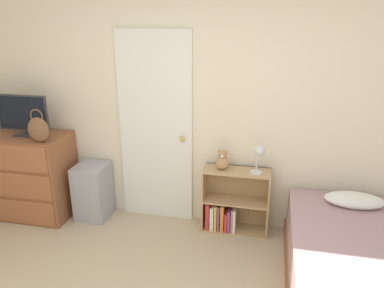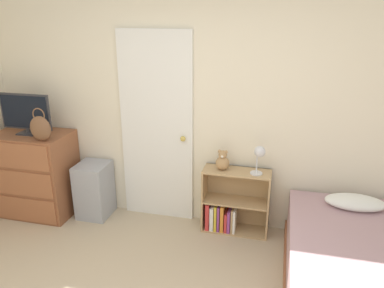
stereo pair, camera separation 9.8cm
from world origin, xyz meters
TOP-DOWN VIEW (x-y plane):
  - wall_back at (0.00, 2.09)m, footprint 10.00×0.06m
  - door_closed at (-0.36, 2.03)m, footprint 0.79×0.09m
  - dresser at (-1.72, 1.77)m, footprint 0.81×0.54m
  - tv at (-1.73, 1.76)m, footprint 0.58×0.16m
  - handbag at (-1.45, 1.59)m, footprint 0.23×0.10m
  - storage_bin at (-1.06, 1.85)m, footprint 0.34×0.36m
  - bookshelf at (0.46, 1.91)m, footprint 0.68×0.26m
  - teddy_bear at (0.37, 1.91)m, footprint 0.14×0.14m
  - desk_lamp at (0.73, 1.87)m, footprint 0.14×0.13m
  - bed at (1.62, 1.14)m, footprint 1.18×1.81m

SIDE VIEW (x-z plane):
  - bed at x=1.62m, z-range -0.05..0.55m
  - bookshelf at x=0.46m, z-range -0.08..0.61m
  - storage_bin at x=-1.06m, z-range 0.00..0.62m
  - dresser at x=-1.72m, z-range 0.00..0.95m
  - teddy_bear at x=0.37m, z-range 0.67..0.88m
  - desk_lamp at x=0.73m, z-range 0.75..1.04m
  - door_closed at x=-0.36m, z-range 0.00..2.04m
  - handbag at x=-1.45m, z-range 0.91..1.25m
  - tv at x=-1.73m, z-range 0.96..1.39m
  - wall_back at x=0.00m, z-range 0.00..2.55m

